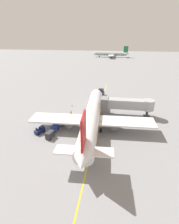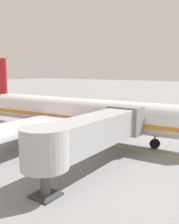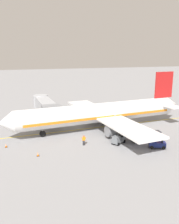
{
  "view_description": "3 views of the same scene",
  "coord_description": "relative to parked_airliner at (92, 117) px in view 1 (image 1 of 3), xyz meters",
  "views": [
    {
      "loc": [
        4.11,
        -39.07,
        22.04
      ],
      "look_at": [
        -2.39,
        3.72,
        2.3
      ],
      "focal_mm": 28.17,
      "sensor_mm": 36.0,
      "label": 1
    },
    {
      "loc": [
        25.66,
        20.25,
        8.65
      ],
      "look_at": [
        -4.01,
        0.07,
        2.91
      ],
      "focal_mm": 41.18,
      "sensor_mm": 36.0,
      "label": 2
    },
    {
      "loc": [
        -41.07,
        16.81,
        14.05
      ],
      "look_at": [
        -1.37,
        1.68,
        3.67
      ],
      "focal_mm": 37.55,
      "sensor_mm": 36.0,
      "label": 3
    }
  ],
  "objects": [
    {
      "name": "baggage_cart_second_in_train",
      "position": [
        -8.83,
        -5.84,
        -2.24
      ],
      "size": [
        1.74,
        2.98,
        1.58
      ],
      "color": "#4C4C51",
      "rests_on": "ground"
    },
    {
      "name": "safety_cone_nose_right",
      "position": [
        -8.41,
        13.53,
        -2.9
      ],
      "size": [
        0.36,
        0.36,
        0.59
      ],
      "color": "black",
      "rests_on": "ground"
    },
    {
      "name": "baggage_cart_front",
      "position": [
        -8.73,
        -2.86,
        -2.24
      ],
      "size": [
        1.74,
        2.98,
        1.58
      ],
      "color": "#4C4C51",
      "rests_on": "ground"
    },
    {
      "name": "pushback_tractor",
      "position": [
        -0.32,
        25.04,
        -2.09
      ],
      "size": [
        3.21,
        4.8,
        2.4
      ],
      "color": "#1E339E",
      "rests_on": "ground"
    },
    {
      "name": "parked_airliner",
      "position": [
        0.0,
        0.0,
        0.0
      ],
      "size": [
        30.21,
        37.32,
        10.63
      ],
      "color": "white",
      "rests_on": "ground"
    },
    {
      "name": "ground_plane",
      "position": [
        1.1,
        0.86,
        -3.19
      ],
      "size": [
        400.0,
        400.0,
        0.0
      ],
      "primitive_type": "plane",
      "color": "gray"
    },
    {
      "name": "gate_lead_in_line",
      "position": [
        1.1,
        0.86,
        -3.18
      ],
      "size": [
        0.24,
        80.0,
        0.01
      ],
      "primitive_type": "cube",
      "color": "gold",
      "rests_on": "ground"
    },
    {
      "name": "baggage_tug_lead",
      "position": [
        -8.2,
        0.57,
        -2.47
      ],
      "size": [
        2.25,
        2.77,
        1.62
      ],
      "color": "slate",
      "rests_on": "ground"
    },
    {
      "name": "distant_taxiing_airliner",
      "position": [
        -1.14,
        139.41,
        -0.16
      ],
      "size": [
        35.35,
        28.52,
        10.1
      ],
      "color": "silver",
      "rests_on": "ground"
    },
    {
      "name": "baggage_tug_trailing",
      "position": [
        -11.91,
        -4.15,
        -2.47
      ],
      "size": [
        2.22,
        2.77,
        1.62
      ],
      "color": "navy",
      "rests_on": "ground"
    },
    {
      "name": "jet_bridge",
      "position": [
        8.8,
        9.16,
        0.27
      ],
      "size": [
        14.87,
        3.5,
        4.98
      ],
      "color": "#A8AAAF",
      "rests_on": "ground"
    },
    {
      "name": "ground_crew_wing_walker",
      "position": [
        -6.88,
        6.03,
        -2.23
      ],
      "size": [
        0.34,
        0.72,
        1.69
      ],
      "color": "#232328",
      "rests_on": "ground"
    },
    {
      "name": "safety_cone_nose_left",
      "position": [
        -3.36,
        17.67,
        -2.9
      ],
      "size": [
        0.36,
        0.36,
        0.59
      ],
      "color": "black",
      "rests_on": "ground"
    }
  ]
}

